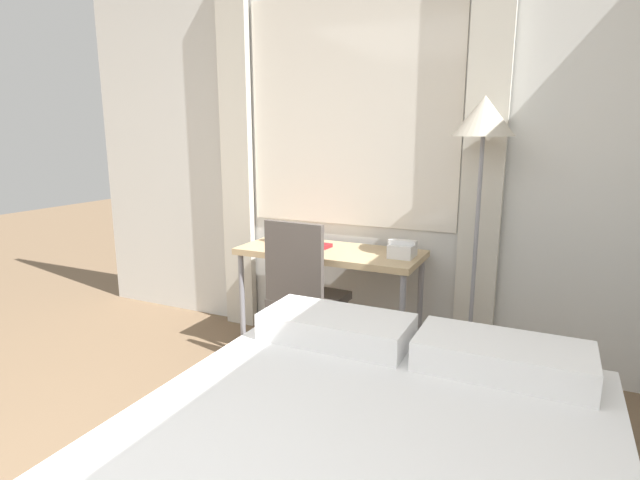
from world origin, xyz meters
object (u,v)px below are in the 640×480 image
Objects in this scene: standing_lamp at (483,141)px; telephone at (402,250)px; book at (308,245)px; mug at (272,234)px; desk_chair at (303,289)px; desk at (330,260)px.

standing_lamp is 0.77m from telephone.
mug is (-0.30, 0.05, 0.04)m from book.
desk_chair reaches higher than mug.
desk_chair is at bearing -101.99° from desk.
desk_chair is 0.36m from book.
standing_lamp reaches higher than telephone.
book is at bearing -9.75° from mug.
standing_lamp reaches higher than book.
standing_lamp is 1.49m from mug.
standing_lamp reaches higher than desk_chair.
desk is 1.21× the size of desk_chair.
standing_lamp is at bearing 0.30° from mug.
desk is 0.48m from mug.
standing_lamp is 16.92× the size of mug.
desk is 1.17m from standing_lamp.
telephone is 1.69× the size of mug.
standing_lamp is at bearing 3.16° from book.
standing_lamp is at bearing 7.52° from telephone.
desk is at bearing 81.46° from desk_chair.
mug is (-0.93, 0.05, 0.00)m from telephone.
standing_lamp is (0.89, 0.06, 0.76)m from desk.
desk is 0.70× the size of standing_lamp.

